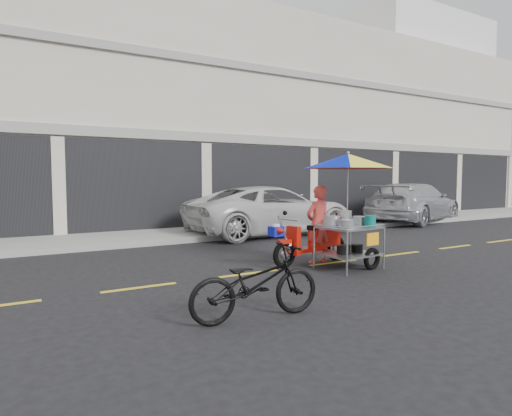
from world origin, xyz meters
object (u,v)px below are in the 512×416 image
white_pickup (272,210)px  near_bicycle (256,283)px  silver_pickup (413,203)px  food_vendor_rig (336,194)px

white_pickup → near_bicycle: white_pickup is taller
silver_pickup → food_vendor_rig: size_ratio=2.25×
white_pickup → near_bicycle: 8.07m
white_pickup → near_bicycle: size_ratio=3.13×
silver_pickup → food_vendor_rig: 9.68m
food_vendor_rig → near_bicycle: bearing=-152.2°
near_bicycle → white_pickup: bearing=-29.3°
near_bicycle → food_vendor_rig: 3.72m
silver_pickup → food_vendor_rig: (-8.28, -4.97, 0.65)m
silver_pickup → food_vendor_rig: food_vendor_rig is taller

